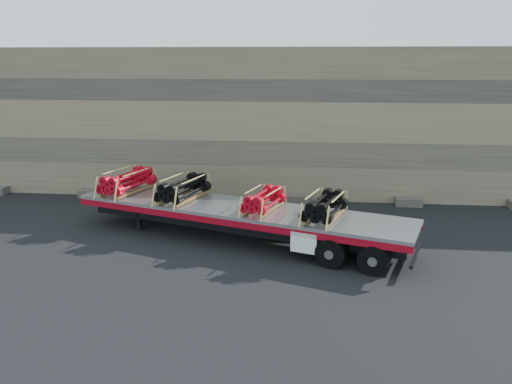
% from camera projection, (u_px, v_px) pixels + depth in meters
% --- Properties ---
extents(ground, '(120.00, 120.00, 0.00)m').
position_uv_depth(ground, '(243.00, 235.00, 18.96)').
color(ground, black).
rests_on(ground, ground).
extents(rock_wall, '(44.00, 3.00, 7.00)m').
position_uv_depth(rock_wall, '(260.00, 122.00, 24.30)').
color(rock_wall, '#7A6B54').
rests_on(rock_wall, ground).
extents(trailer, '(12.82, 6.36, 1.27)m').
position_uv_depth(trailer, '(239.00, 223.00, 18.36)').
color(trailer, '#A5A8AD').
rests_on(trailer, ground).
extents(bundle_front, '(1.88, 2.63, 0.84)m').
position_uv_depth(bundle_front, '(127.00, 182.00, 20.07)').
color(bundle_front, '#B5091A').
rests_on(bundle_front, trailer).
extents(bundle_midfront, '(1.82, 2.55, 0.82)m').
position_uv_depth(bundle_midfront, '(183.00, 189.00, 19.02)').
color(bundle_midfront, black).
rests_on(bundle_midfront, trailer).
extents(bundle_midrear, '(1.57, 2.19, 0.70)m').
position_uv_depth(bundle_midrear, '(264.00, 201.00, 17.70)').
color(bundle_midrear, '#B5091A').
rests_on(bundle_midrear, trailer).
extents(bundle_rear, '(1.72, 2.40, 0.77)m').
position_uv_depth(bundle_rear, '(325.00, 207.00, 16.80)').
color(bundle_rear, black).
rests_on(bundle_rear, trailer).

